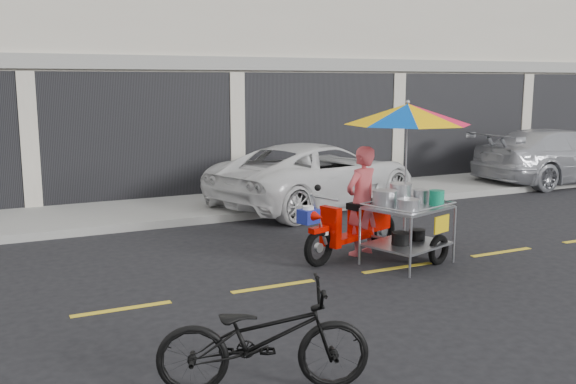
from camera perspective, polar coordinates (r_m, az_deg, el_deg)
name	(u,v)px	position (r m, az deg, el deg)	size (l,w,h in m)	color
ground	(398,268)	(9.60, 9.73, -6.67)	(90.00, 90.00, 0.00)	black
sidewalk	(254,201)	(14.29, -3.06, -0.77)	(45.00, 3.00, 0.15)	gray
shophouse_block	(274,29)	(19.90, -1.25, 14.26)	(36.00, 8.11, 10.40)	beige
centerline	(398,268)	(9.60, 9.74, -6.65)	(42.00, 0.10, 0.01)	gold
white_pickup	(317,175)	(13.96, 2.56, 1.55)	(2.30, 4.99, 1.39)	silver
silver_pickup	(560,156)	(18.56, 23.01, 2.95)	(2.04, 5.02, 1.46)	silver
near_bicycle	(263,338)	(5.75, -2.20, -12.83)	(0.65, 1.87, 0.98)	black
food_vendor_rig	(390,160)	(9.72, 9.03, 2.79)	(2.83, 2.35, 2.44)	black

